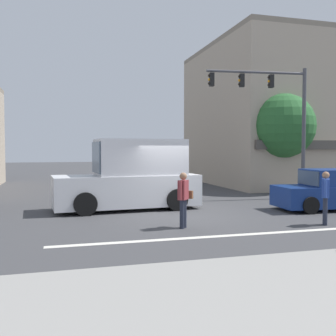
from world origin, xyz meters
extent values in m
plane|color=#3D3D3F|center=(0.00, 0.00, 0.00)|extent=(120.00, 120.00, 0.00)
cube|color=silver|center=(0.00, -3.50, 0.00)|extent=(9.00, 0.24, 0.01)
cube|color=tan|center=(10.81, 11.40, 4.57)|extent=(10.25, 11.51, 9.14)
cube|color=#4C4742|center=(10.81, 5.55, 2.60)|extent=(9.74, 0.24, 0.50)
cube|color=gray|center=(10.81, 11.40, 9.29)|extent=(10.25, 11.51, 0.30)
cylinder|color=#4C3823|center=(7.76, 5.86, 1.16)|extent=(0.32, 0.32, 2.31)
sphere|color=#28602D|center=(7.76, 5.86, 3.64)|extent=(3.54, 3.54, 3.54)
cylinder|color=brown|center=(8.35, 8.62, 4.17)|extent=(0.22, 0.22, 8.34)
cube|color=#473828|center=(8.35, 8.62, 7.94)|extent=(1.40, 0.12, 0.10)
cylinder|color=#47474C|center=(7.21, 3.14, 3.10)|extent=(0.18, 0.18, 6.20)
cylinder|color=#47474C|center=(4.82, 3.42, 5.95)|extent=(4.78, 0.67, 0.12)
cube|color=black|center=(5.54, 3.33, 5.55)|extent=(0.23, 0.26, 0.60)
sphere|color=black|center=(5.42, 3.35, 5.73)|extent=(0.12, 0.12, 0.12)
sphere|color=orange|center=(5.42, 3.35, 5.55)|extent=(0.12, 0.12, 0.12)
sphere|color=black|center=(5.42, 3.35, 5.37)|extent=(0.12, 0.12, 0.12)
cube|color=black|center=(4.11, 3.50, 5.55)|extent=(0.23, 0.26, 0.60)
sphere|color=black|center=(3.99, 3.51, 5.73)|extent=(0.12, 0.12, 0.12)
sphere|color=orange|center=(3.99, 3.51, 5.55)|extent=(0.12, 0.12, 0.12)
sphere|color=black|center=(3.99, 3.51, 5.37)|extent=(0.12, 0.12, 0.12)
cube|color=black|center=(2.68, 3.66, 5.55)|extent=(0.23, 0.26, 0.60)
sphere|color=black|center=(2.56, 3.68, 5.73)|extent=(0.12, 0.12, 0.12)
sphere|color=orange|center=(2.56, 3.68, 5.55)|extent=(0.12, 0.12, 0.12)
sphere|color=black|center=(2.56, 3.68, 5.37)|extent=(0.12, 0.12, 0.12)
cube|color=silver|center=(-1.58, 1.91, 0.75)|extent=(5.73, 2.39, 1.20)
cube|color=silver|center=(-1.03, 1.95, 2.05)|extent=(3.53, 2.14, 1.40)
cube|color=#475666|center=(-2.75, 1.83, 2.05)|extent=(0.18, 1.75, 1.19)
cylinder|color=black|center=(-3.24, 0.79, 0.42)|extent=(0.85, 0.30, 0.84)
cylinder|color=black|center=(-3.38, 2.79, 0.42)|extent=(0.85, 0.30, 0.84)
cylinder|color=black|center=(0.22, 1.04, 0.42)|extent=(0.85, 0.30, 0.84)
cylinder|color=black|center=(0.08, 3.03, 0.42)|extent=(0.85, 0.30, 0.84)
cube|color=navy|center=(6.00, -0.26, 0.54)|extent=(4.20, 1.97, 0.80)
cube|color=navy|center=(6.10, -0.27, 1.26)|extent=(2.00, 1.68, 0.64)
cube|color=#475666|center=(5.13, -0.20, 1.26)|extent=(0.15, 1.44, 0.54)
cylinder|color=black|center=(4.68, -1.03, 0.32)|extent=(0.65, 0.22, 0.64)
cylinder|color=black|center=(4.79, 0.67, 0.32)|extent=(0.65, 0.22, 0.64)
cube|color=navy|center=(-1.21, 8.64, 0.54)|extent=(1.85, 4.16, 0.80)
cube|color=navy|center=(-1.21, 8.54, 1.26)|extent=(1.63, 1.96, 0.64)
cube|color=#475666|center=(-1.24, 9.51, 1.26)|extent=(1.44, 0.11, 0.54)
cylinder|color=black|center=(-2.11, 9.88, 0.32)|extent=(0.20, 0.65, 0.64)
cylinder|color=black|center=(-0.41, 9.94, 0.32)|extent=(0.20, 0.65, 0.64)
cylinder|color=black|center=(-2.01, 7.34, 0.32)|extent=(0.20, 0.65, 0.64)
cylinder|color=black|center=(-0.31, 7.40, 0.32)|extent=(0.20, 0.65, 0.64)
cylinder|color=#232838|center=(3.92, -2.82, 0.43)|extent=(0.14, 0.14, 0.86)
cylinder|color=#232838|center=(3.81, -2.96, 0.43)|extent=(0.14, 0.14, 0.86)
cube|color=#2D4CA5|center=(3.87, -2.89, 1.15)|extent=(0.39, 0.42, 0.58)
sphere|color=#9E7051|center=(3.87, -2.89, 1.56)|extent=(0.22, 0.22, 0.22)
cylinder|color=#2D4CA5|center=(4.01, -2.70, 1.15)|extent=(0.09, 0.09, 0.56)
cylinder|color=#2D4CA5|center=(3.72, -3.08, 1.15)|extent=(0.09, 0.09, 0.56)
cylinder|color=#232838|center=(-0.61, -2.24, 0.43)|extent=(0.14, 0.14, 0.86)
cylinder|color=#232838|center=(-0.49, -2.10, 0.43)|extent=(0.14, 0.14, 0.86)
cube|color=maroon|center=(-0.55, -2.17, 1.15)|extent=(0.40, 0.42, 0.58)
sphere|color=#9E7051|center=(-0.55, -2.17, 1.56)|extent=(0.22, 0.22, 0.22)
cylinder|color=maroon|center=(-0.70, -2.36, 1.15)|extent=(0.09, 0.09, 0.56)
cylinder|color=maroon|center=(-0.40, -1.99, 1.15)|extent=(0.09, 0.09, 0.56)
cube|color=brown|center=(-0.32, -1.95, 0.98)|extent=(0.29, 0.27, 0.24)
camera|label=1|loc=(-4.11, -13.30, 2.37)|focal=42.00mm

